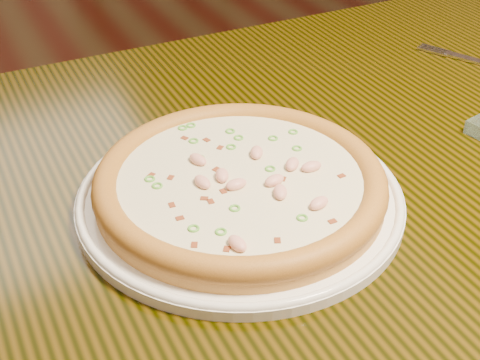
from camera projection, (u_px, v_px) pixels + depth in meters
name	position (u px, v px, depth m)	size (l,w,h in m)	color
ground	(96.00, 248.00, 1.82)	(9.00, 9.00, 0.00)	black
hero_table	(306.00, 218.00, 0.87)	(1.20, 0.80, 0.75)	black
plate	(240.00, 196.00, 0.73)	(0.36, 0.36, 0.02)	white
pizza	(240.00, 182.00, 0.72)	(0.32, 0.32, 0.03)	gold
fork	(476.00, 61.00, 1.03)	(0.09, 0.16, 0.00)	silver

